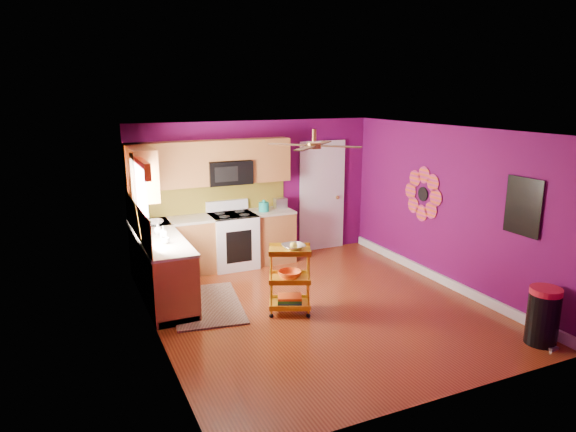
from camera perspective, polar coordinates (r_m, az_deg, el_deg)
name	(u,v)px	position (r m, az deg, el deg)	size (l,w,h in m)	color
ground	(319,307)	(7.46, 3.42, -10.03)	(5.00, 5.00, 0.00)	maroon
room_envelope	(322,195)	(6.97, 3.80, 2.38)	(4.54, 5.04, 2.52)	#600B51
lower_cabinets	(193,254)	(8.46, -10.51, -4.18)	(2.81, 2.31, 0.94)	brown
electric_range	(233,240)	(8.98, -6.15, -2.64)	(0.76, 0.66, 1.13)	white
upper_cabinetry	(190,167)	(8.51, -10.82, 5.37)	(2.80, 2.30, 1.26)	brown
left_window	(140,187)	(7.25, -16.17, 3.14)	(0.08, 1.35, 1.08)	white
panel_door	(322,197)	(9.84, 3.78, 2.11)	(0.95, 0.11, 2.15)	white
right_wall_art	(464,199)	(8.02, 18.98, 1.78)	(0.04, 2.74, 1.04)	black
ceiling_fan	(314,145)	(7.04, 2.92, 7.91)	(1.01, 1.01, 0.26)	#BF8C3F
shag_rug	(207,305)	(7.57, -9.00, -9.71)	(0.94, 1.54, 0.02)	black
rolling_cart	(290,277)	(7.07, 0.27, -6.77)	(0.68, 0.61, 1.02)	gold
trash_can	(543,316)	(7.02, 26.48, -9.92)	(0.40, 0.42, 0.72)	black
teal_kettle	(264,207)	(9.02, -2.70, 1.05)	(0.18, 0.18, 0.21)	#139382
toaster	(280,203)	(9.26, -0.86, 1.44)	(0.22, 0.15, 0.18)	beige
soap_bottle_a	(163,233)	(7.55, -13.70, -1.80)	(0.08, 0.08, 0.18)	#EA3F72
soap_bottle_b	(158,229)	(7.81, -14.26, -1.41)	(0.12, 0.12, 0.16)	white
counter_dish	(155,222)	(8.40, -14.58, -0.69)	(0.27, 0.27, 0.07)	white
counter_cup	(166,241)	(7.31, -13.44, -2.67)	(0.11, 0.11, 0.09)	white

